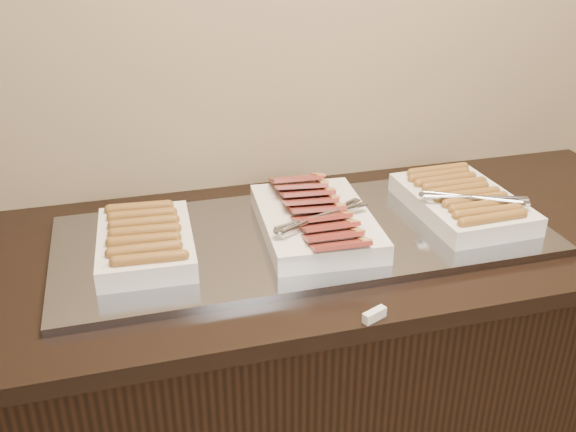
# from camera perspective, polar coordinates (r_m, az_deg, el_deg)

# --- Properties ---
(counter) EXTENTS (2.06, 0.76, 0.90)m
(counter) POSITION_cam_1_polar(r_m,az_deg,el_deg) (1.85, 1.62, -14.30)
(counter) COLOR black
(counter) RESTS_ON ground
(warming_tray) EXTENTS (1.20, 0.50, 0.02)m
(warming_tray) POSITION_cam_1_polar(r_m,az_deg,el_deg) (1.59, 1.43, -1.76)
(warming_tray) COLOR gray
(warming_tray) RESTS_ON counter
(dish_left) EXTENTS (0.23, 0.33, 0.07)m
(dish_left) POSITION_cam_1_polar(r_m,az_deg,el_deg) (1.51, -12.56, -2.20)
(dish_left) COLOR silver
(dish_left) RESTS_ON warming_tray
(dish_center) EXTENTS (0.29, 0.42, 0.09)m
(dish_center) POSITION_cam_1_polar(r_m,az_deg,el_deg) (1.57, 2.47, -0.29)
(dish_center) COLOR silver
(dish_center) RESTS_ON warming_tray
(dish_right) EXTENTS (0.27, 0.37, 0.08)m
(dish_right) POSITION_cam_1_polar(r_m,az_deg,el_deg) (1.73, 15.25, 1.31)
(dish_right) COLOR silver
(dish_right) RESTS_ON warming_tray
(label_holder) EXTENTS (0.06, 0.04, 0.02)m
(label_holder) POSITION_cam_1_polar(r_m,az_deg,el_deg) (1.31, 7.69, -8.71)
(label_holder) COLOR silver
(label_holder) RESTS_ON counter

